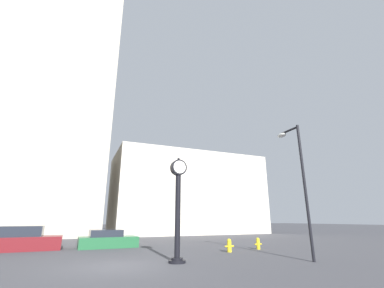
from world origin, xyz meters
name	(u,v)px	position (x,y,z in m)	size (l,w,h in m)	color
ground_plane	(118,266)	(0.00, 0.00, 0.00)	(200.00, 200.00, 0.00)	#424247
building_tall_tower	(56,99)	(-6.31, 24.00, 17.41)	(13.95, 12.00, 34.82)	#BCB29E
building_storefront_row	(185,195)	(12.43, 24.00, 5.41)	(20.77, 12.00, 10.81)	beige
street_clock	(178,203)	(2.55, -0.15, 2.63)	(0.77, 0.77, 4.85)	black
car_maroon	(23,240)	(-4.82, 8.16, 0.62)	(4.38, 2.06, 1.48)	maroon
car_green	(108,240)	(0.29, 7.93, 0.50)	(3.98, 2.04, 1.19)	#236038
fire_hydrant_near	(229,245)	(6.78, 2.36, 0.39)	(0.60, 0.26, 0.76)	yellow
fire_hydrant_far	(258,243)	(9.29, 2.90, 0.37)	(0.54, 0.23, 0.73)	yellow
street_lamp_right	(297,168)	(8.47, -1.97, 4.43)	(0.36, 1.57, 6.71)	black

